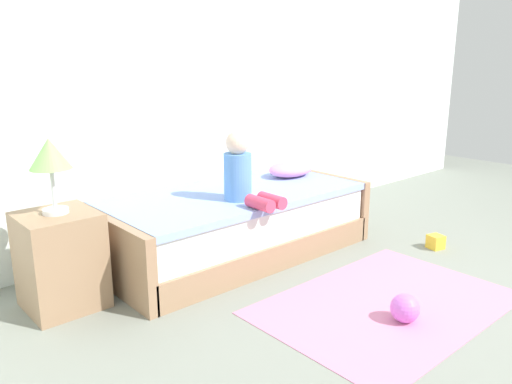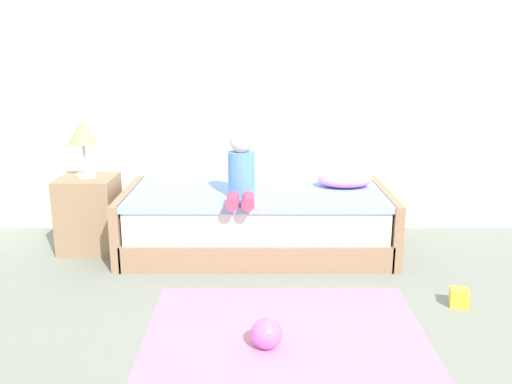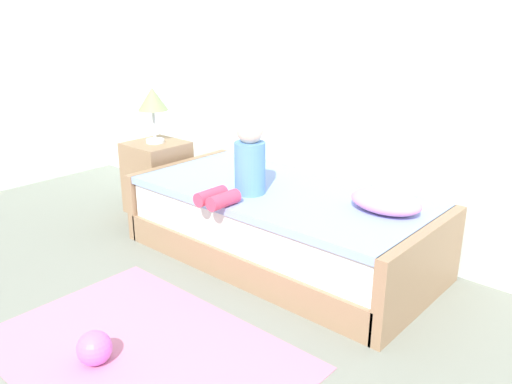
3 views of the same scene
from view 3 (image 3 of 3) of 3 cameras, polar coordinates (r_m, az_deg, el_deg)
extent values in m
cube|color=silver|center=(3.49, 18.34, 15.23)|extent=(7.20, 0.10, 2.90)
cube|color=#997556|center=(3.65, 2.61, -5.72)|extent=(2.00, 1.00, 0.20)
cube|color=white|center=(3.56, 2.67, -2.43)|extent=(1.94, 0.94, 0.25)
cube|color=#8CA5E0|center=(3.51, 2.71, -0.15)|extent=(1.98, 0.98, 0.05)
cube|color=#997556|center=(4.26, -8.09, -0.01)|extent=(0.07, 1.00, 0.50)
cube|color=#997556|center=(3.11, 17.57, -8.19)|extent=(0.07, 1.00, 0.50)
cube|color=#997556|center=(4.50, -10.65, 1.58)|extent=(0.44, 0.44, 0.60)
cylinder|color=silver|center=(4.42, -10.90, 5.48)|extent=(0.15, 0.15, 0.03)
cylinder|color=silver|center=(4.39, -11.01, 7.19)|extent=(0.02, 0.02, 0.24)
cone|color=#8CCC66|center=(4.35, -11.19, 9.90)|extent=(0.24, 0.24, 0.18)
cylinder|color=#598CD1|center=(3.39, -0.66, 2.63)|extent=(0.20, 0.20, 0.34)
sphere|color=beige|center=(3.32, -0.68, 6.71)|extent=(0.17, 0.17, 0.17)
cylinder|color=#D83F60|center=(3.26, -4.91, -0.43)|extent=(0.09, 0.22, 0.09)
cylinder|color=#D83F60|center=(3.18, -3.54, -0.87)|extent=(0.09, 0.22, 0.09)
ellipsoid|color=#EA8CC6|center=(3.19, 13.93, -0.99)|extent=(0.44, 0.30, 0.13)
sphere|color=#CC66D8|center=(2.76, -17.16, -15.91)|extent=(0.17, 0.17, 0.17)
cube|color=pink|center=(2.81, -12.28, -16.71)|extent=(1.60, 1.10, 0.01)
camera|label=1|loc=(4.43, -53.71, 9.56)|focal=35.32mm
camera|label=2|loc=(2.57, -84.76, 0.48)|focal=37.62mm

